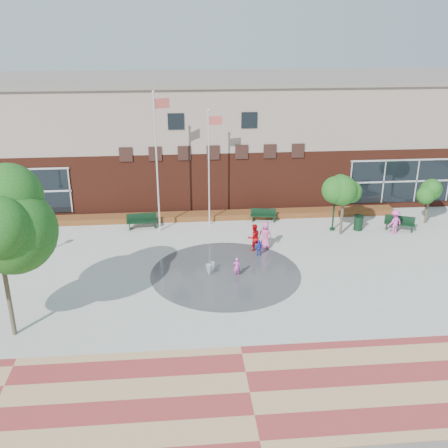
{
  "coord_description": "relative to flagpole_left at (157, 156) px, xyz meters",
  "views": [
    {
      "loc": [
        -2.45,
        -23.08,
        13.46
      ],
      "look_at": [
        0.0,
        4.0,
        2.6
      ],
      "focal_mm": 42.0,
      "sensor_mm": 36.0,
      "label": 1
    }
  ],
  "objects": [
    {
      "name": "adult_pink",
      "position": [
        6.52,
        -3.4,
        -4.28
      ],
      "size": [
        0.99,
        0.84,
        1.73
      ],
      "primitive_type": "imported",
      "rotation": [
        0.0,
        0.0,
        2.73
      ],
      "color": "#DA5797",
      "rests_on": "ground"
    },
    {
      "name": "lamp_right",
      "position": [
        11.5,
        -0.94,
        -2.91
      ],
      "size": [
        0.38,
        0.38,
        3.59
      ],
      "color": "black",
      "rests_on": "ground"
    },
    {
      "name": "flower_bed",
      "position": [
        3.76,
        1.95,
        -5.14
      ],
      "size": [
        26.0,
        1.2,
        0.4
      ],
      "primitive_type": "cube",
      "color": "#A31615",
      "rests_on": "ground"
    },
    {
      "name": "child_blue",
      "position": [
        5.96,
        -4.52,
        -4.62
      ],
      "size": [
        0.62,
        0.27,
        1.05
      ],
      "primitive_type": "imported",
      "rotation": [
        0.0,
        0.0,
        3.16
      ],
      "color": "#2235C1",
      "rests_on": "ground"
    },
    {
      "name": "paver_band",
      "position": [
        3.76,
        -16.65,
        -5.14
      ],
      "size": [
        46.0,
        6.0,
        0.01
      ],
      "primitive_type": "cube",
      "color": "maroon",
      "rests_on": "ground"
    },
    {
      "name": "tree_mid",
      "position": [
        11.84,
        -1.67,
        -1.92
      ],
      "size": [
        2.62,
        2.62,
        4.42
      ],
      "color": "#423829",
      "rests_on": "ground"
    },
    {
      "name": "tree_small_right",
      "position": [
        18.32,
        -0.23,
        -2.66
      ],
      "size": [
        1.99,
        1.99,
        3.4
      ],
      "color": "#423829",
      "rests_on": "ground"
    },
    {
      "name": "splash_pad",
      "position": [
        3.76,
        -6.65,
        -5.14
      ],
      "size": [
        8.4,
        8.4,
        0.01
      ],
      "primitive_type": "cylinder",
      "color": "#383A3D",
      "rests_on": "ground"
    },
    {
      "name": "flagpole_left",
      "position": [
        0.0,
        0.0,
        0.0
      ],
      "size": [
        1.04,
        0.42,
        9.23
      ],
      "rotation": [
        0.0,
        0.0,
        0.33
      ],
      "color": "white",
      "rests_on": "ground"
    },
    {
      "name": "water_jet_b",
      "position": [
        3.08,
        -6.17,
        -5.14
      ],
      "size": [
        0.21,
        0.21,
        0.48
      ],
      "primitive_type": "cone",
      "rotation": [
        3.14,
        0.0,
        0.0
      ],
      "color": "white",
      "rests_on": "ground"
    },
    {
      "name": "bench_left",
      "position": [
        -1.25,
        0.53,
        -4.81
      ],
      "size": [
        2.09,
        0.78,
        1.03
      ],
      "rotation": [
        0.0,
        0.0,
        0.11
      ],
      "color": "black",
      "rests_on": "ground"
    },
    {
      "name": "plaza_concrete",
      "position": [
        3.76,
        -5.65,
        -5.14
      ],
      "size": [
        46.0,
        18.0,
        0.01
      ],
      "primitive_type": "cube",
      "color": "#A8A8A0",
      "rests_on": "ground"
    },
    {
      "name": "ground",
      "position": [
        3.76,
        -9.65,
        -5.14
      ],
      "size": [
        120.0,
        120.0,
        0.0
      ],
      "primitive_type": "plane",
      "color": "#666056",
      "rests_on": "ground"
    },
    {
      "name": "library_building",
      "position": [
        3.76,
        7.83,
        -0.5
      ],
      "size": [
        44.4,
        10.4,
        9.2
      ],
      "color": "#522014",
      "rests_on": "ground"
    },
    {
      "name": "water_jet_a",
      "position": [
        2.78,
        -6.9,
        -5.14
      ],
      "size": [
        0.35,
        0.35,
        0.68
      ],
      "primitive_type": "cone",
      "rotation": [
        3.14,
        0.0,
        0.0
      ],
      "color": "white",
      "rests_on": "ground"
    },
    {
      "name": "trash_can",
      "position": [
        13.23,
        -1.06,
        -4.61
      ],
      "size": [
        0.63,
        0.63,
        1.04
      ],
      "color": "black",
      "rests_on": "ground"
    },
    {
      "name": "person_bench",
      "position": [
        15.36,
        -1.92,
        -4.3
      ],
      "size": [
        1.23,
        0.97,
        1.67
      ],
      "primitive_type": "imported",
      "rotation": [
        0.0,
        0.0,
        3.51
      ],
      "color": "#E34AAE",
      "rests_on": "ground"
    },
    {
      "name": "adult_red",
      "position": [
        5.76,
        -3.69,
        -4.28
      ],
      "size": [
        1.01,
        0.89,
        1.73
      ],
      "primitive_type": "imported",
      "rotation": [
        0.0,
        0.0,
        3.47
      ],
      "color": "#BC070E",
      "rests_on": "ground"
    },
    {
      "name": "lamp_left",
      "position": [
        -8.6,
        -4.91,
        -2.84
      ],
      "size": [
        0.39,
        0.39,
        3.71
      ],
      "color": "black",
      "rests_on": "ground"
    },
    {
      "name": "bench_right",
      "position": [
        15.93,
        -1.39,
        -4.82
      ],
      "size": [
        2.01,
        1.26,
        0.98
      ],
      "rotation": [
        0.0,
        0.0,
        -0.4
      ],
      "color": "black",
      "rests_on": "ground"
    },
    {
      "name": "bench_mid",
      "position": [
        7.13,
        1.09,
        -4.85
      ],
      "size": [
        1.84,
        0.79,
        0.9
      ],
      "rotation": [
        0.0,
        0.0,
        -0.17
      ],
      "color": "black",
      "rests_on": "ground"
    },
    {
      "name": "flagpole_right",
      "position": [
        3.38,
        0.85,
        -0.73
      ],
      "size": [
        0.97,
        0.18,
        7.89
      ],
      "rotation": [
        0.0,
        0.0,
        0.1
      ],
      "color": "white",
      "rests_on": "ground"
    },
    {
      "name": "child_splash",
      "position": [
        4.34,
        -6.99,
        -4.58
      ],
      "size": [
        0.41,
        0.27,
        1.12
      ],
      "primitive_type": "imported",
      "rotation": [
        0.0,
        0.0,
        3.13
      ],
      "color": "#D347AE",
      "rests_on": "ground"
    }
  ]
}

